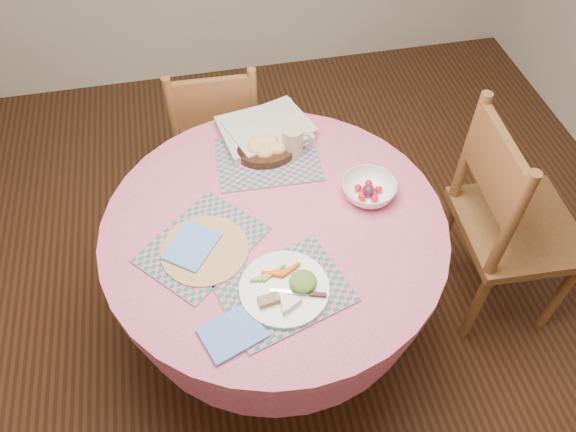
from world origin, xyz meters
name	(u,v)px	position (x,y,z in m)	size (l,w,h in m)	color
ground	(277,327)	(0.00, 0.00, 0.00)	(4.00, 4.00, 0.00)	#331C0F
dining_table	(275,256)	(0.00, 0.00, 0.56)	(1.24, 1.24, 0.75)	#D56382
chair_right	(507,221)	(0.95, -0.02, 0.55)	(0.49, 0.51, 1.05)	brown
chair_back	(216,134)	(-0.13, 0.82, 0.48)	(0.44, 0.42, 0.92)	brown
placemat_front	(284,291)	(-0.02, -0.28, 0.75)	(0.40, 0.30, 0.01)	#147058
placemat_left	(202,244)	(-0.26, -0.04, 0.75)	(0.40, 0.30, 0.01)	#147058
placemat_back	(268,159)	(0.04, 0.32, 0.75)	(0.40, 0.30, 0.01)	#147058
wicker_trivet	(205,251)	(-0.26, -0.07, 0.76)	(0.30, 0.30, 0.01)	#AF8B4C
napkin_near	(232,333)	(-0.21, -0.40, 0.76)	(0.18, 0.14, 0.01)	#5786E1
napkin_far	(192,246)	(-0.30, -0.05, 0.76)	(0.18, 0.14, 0.01)	#5786E1
dinner_plate	(287,288)	(-0.01, -0.29, 0.77)	(0.29, 0.29, 0.05)	white
bread_bowl	(266,148)	(0.03, 0.35, 0.79)	(0.23, 0.23, 0.08)	black
latte_mug	(293,141)	(0.14, 0.34, 0.82)	(0.12, 0.08, 0.12)	tan
fruit_bowl	(369,190)	(0.37, 0.06, 0.78)	(0.24, 0.24, 0.06)	white
newspaper_stack	(265,129)	(0.05, 0.47, 0.78)	(0.40, 0.34, 0.04)	silver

